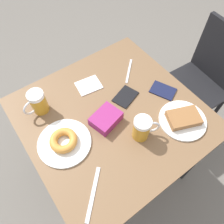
{
  "coord_description": "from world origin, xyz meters",
  "views": [
    {
      "loc": [
        0.47,
        -0.34,
        1.66
      ],
      "look_at": [
        0.0,
        0.0,
        0.78
      ],
      "focal_mm": 35.0,
      "sensor_mm": 36.0,
      "label": 1
    }
  ],
  "objects": [
    {
      "name": "passport_far_edge",
      "position": [
        -0.04,
        0.12,
        0.76
      ],
      "size": [
        0.12,
        0.15,
        0.01
      ],
      "rotation": [
        0.0,
        0.0,
        0.33
      ],
      "color": "black",
      "rests_on": "table"
    },
    {
      "name": "table",
      "position": [
        0.0,
        0.0,
        0.68
      ],
      "size": [
        0.83,
        0.84,
        0.76
      ],
      "color": "brown",
      "rests_on": "ground_plane"
    },
    {
      "name": "napkin_folded",
      "position": [
        -0.22,
        0.01,
        0.76
      ],
      "size": [
        0.12,
        0.14,
        0.0
      ],
      "rotation": [
        0.0,
        0.0,
        1.43
      ],
      "color": "white",
      "rests_on": "table"
    },
    {
      "name": "beer_mug_center",
      "position": [
        -0.23,
        -0.27,
        0.82
      ],
      "size": [
        0.08,
        0.12,
        0.12
      ],
      "color": "#C68C23",
      "rests_on": "table"
    },
    {
      "name": "ground_plane",
      "position": [
        0.0,
        0.0,
        0.0
      ],
      "size": [
        8.0,
        8.0,
        0.0
      ],
      "primitive_type": "plane",
      "color": "#666059"
    },
    {
      "name": "plate_with_donut",
      "position": [
        -0.0,
        -0.26,
        0.77
      ],
      "size": [
        0.24,
        0.24,
        0.05
      ],
      "color": "white",
      "rests_on": "table"
    },
    {
      "name": "beer_mug_left",
      "position": [
        0.17,
        0.04,
        0.82
      ],
      "size": [
        0.08,
        0.11,
        0.12
      ],
      "color": "#C68C23",
      "rests_on": "table"
    },
    {
      "name": "chair",
      "position": [
        0.0,
        0.8,
        0.52
      ],
      "size": [
        0.43,
        0.43,
        0.87
      ],
      "rotation": [
        0.0,
        0.0,
        -0.06
      ],
      "color": "black",
      "rests_on": "ground_plane"
    },
    {
      "name": "knife",
      "position": [
        0.26,
        -0.28,
        0.76
      ],
      "size": [
        0.16,
        0.17,
        0.0
      ],
      "rotation": [
        0.0,
        0.0,
        3.91
      ],
      "color": "silver",
      "rests_on": "table"
    },
    {
      "name": "passport_near_edge",
      "position": [
        0.04,
        0.3,
        0.76
      ],
      "size": [
        0.15,
        0.13,
        0.01
      ],
      "rotation": [
        0.0,
        0.0,
        5.15
      ],
      "color": "#141938",
      "rests_on": "table"
    },
    {
      "name": "plate_with_cake",
      "position": [
        0.23,
        0.25,
        0.77
      ],
      "size": [
        0.23,
        0.23,
        0.04
      ],
      "color": "white",
      "rests_on": "table"
    },
    {
      "name": "blue_pouch",
      "position": [
        0.02,
        -0.05,
        0.78
      ],
      "size": [
        0.14,
        0.16,
        0.05
      ],
      "rotation": [
        0.0,
        0.0,
        4.96
      ],
      "color": "#8C2366",
      "rests_on": "table"
    },
    {
      "name": "fork",
      "position": [
        -0.18,
        0.25,
        0.76
      ],
      "size": [
        0.13,
        0.14,
        0.0
      ],
      "rotation": [
        0.0,
        0.0,
        0.75
      ],
      "color": "silver",
      "rests_on": "table"
    }
  ]
}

